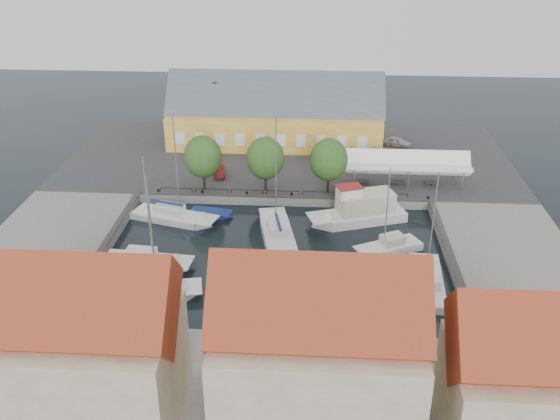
% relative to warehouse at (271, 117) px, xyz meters
% --- Properties ---
extents(ground, '(140.00, 140.00, 0.00)m').
position_rel_warehouse_xyz_m(ground, '(2.60, -28.36, -4.43)').
color(ground, black).
rests_on(ground, ground).
extents(north_quay, '(56.00, 26.00, 1.00)m').
position_rel_warehouse_xyz_m(north_quay, '(2.60, -5.36, -3.93)').
color(north_quay, '#2D2D30').
rests_on(north_quay, ground).
extents(west_quay, '(12.00, 24.00, 1.00)m').
position_rel_warehouse_xyz_m(west_quay, '(-19.40, -30.36, -3.93)').
color(west_quay, slate).
rests_on(west_quay, ground).
extents(east_quay, '(12.00, 24.00, 1.00)m').
position_rel_warehouse_xyz_m(east_quay, '(24.60, -30.36, -3.93)').
color(east_quay, slate).
rests_on(east_quay, ground).
extents(south_bank, '(56.00, 14.00, 1.00)m').
position_rel_warehouse_xyz_m(south_bank, '(2.60, -49.36, -3.93)').
color(south_bank, slate).
rests_on(south_bank, ground).
extents(quay_edge_fittings, '(56.00, 24.72, 0.40)m').
position_rel_warehouse_xyz_m(quay_edge_fittings, '(2.62, -23.61, -3.37)').
color(quay_edge_fittings, '#383533').
rests_on(quay_edge_fittings, north_quay).
extents(warehouse, '(28.56, 14.00, 9.55)m').
position_rel_warehouse_xyz_m(warehouse, '(0.00, 0.00, 0.00)').
color(warehouse, '#C58A30').
rests_on(warehouse, north_quay).
extents(tent_canopy, '(14.00, 4.00, 2.83)m').
position_rel_warehouse_xyz_m(tent_canopy, '(16.60, -13.86, -0.74)').
color(tent_canopy, white).
rests_on(tent_canopy, north_quay).
extents(quay_trees, '(18.20, 4.20, 6.30)m').
position_rel_warehouse_xyz_m(quay_trees, '(0.60, -16.36, 0.45)').
color(quay_trees, black).
rests_on(quay_trees, north_quay).
extents(car_silver, '(4.12, 2.92, 1.30)m').
position_rel_warehouse_xyz_m(car_silver, '(16.94, -1.15, -2.78)').
color(car_silver, '#B2B5BB').
rests_on(car_silver, north_quay).
extents(car_red, '(1.94, 3.87, 1.22)m').
position_rel_warehouse_xyz_m(car_red, '(-5.32, -12.41, -2.82)').
color(car_red, '#5A1714').
rests_on(car_red, north_quay).
extents(center_sailboat, '(4.56, 9.77, 12.94)m').
position_rel_warehouse_xyz_m(center_sailboat, '(2.55, -25.65, -4.06)').
color(center_sailboat, white).
rests_on(center_sailboat, ground).
extents(trawler, '(10.80, 6.38, 5.00)m').
position_rel_warehouse_xyz_m(trawler, '(11.02, -21.43, -3.41)').
color(trawler, white).
rests_on(trawler, ground).
extents(east_boat_b, '(6.94, 5.00, 9.46)m').
position_rel_warehouse_xyz_m(east_boat_b, '(13.54, -27.61, -4.17)').
color(east_boat_b, white).
rests_on(east_boat_b, ground).
extents(east_boat_c, '(3.35, 8.94, 11.14)m').
position_rel_warehouse_xyz_m(east_boat_c, '(16.18, -33.81, -4.17)').
color(east_boat_c, white).
rests_on(east_boat_c, ground).
extents(west_boat_a, '(9.72, 5.24, 12.41)m').
position_rel_warehouse_xyz_m(west_boat_a, '(-8.82, -22.42, -4.16)').
color(west_boat_a, white).
rests_on(west_boat_a, ground).
extents(west_boat_c, '(8.74, 3.51, 11.49)m').
position_rel_warehouse_xyz_m(west_boat_c, '(-9.35, -31.89, -4.17)').
color(west_boat_c, white).
rests_on(west_boat_c, ground).
extents(west_boat_d, '(9.14, 4.39, 11.78)m').
position_rel_warehouse_xyz_m(west_boat_d, '(-7.82, -36.88, -4.16)').
color(west_boat_d, white).
rests_on(west_boat_d, ground).
extents(launch_sw, '(4.48, 4.00, 0.98)m').
position_rel_warehouse_xyz_m(launch_sw, '(-11.24, -38.54, -4.34)').
color(launch_sw, white).
rests_on(launch_sw, ground).
extents(launch_nw, '(4.79, 2.60, 0.88)m').
position_rel_warehouse_xyz_m(launch_nw, '(-5.08, -21.05, -4.34)').
color(launch_nw, navy).
rests_on(launch_nw, ground).
extents(townhouses, '(36.30, 8.50, 12.00)m').
position_rel_warehouse_xyz_m(townhouses, '(4.52, -51.60, 1.40)').
color(townhouses, beige).
rests_on(townhouses, south_bank).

